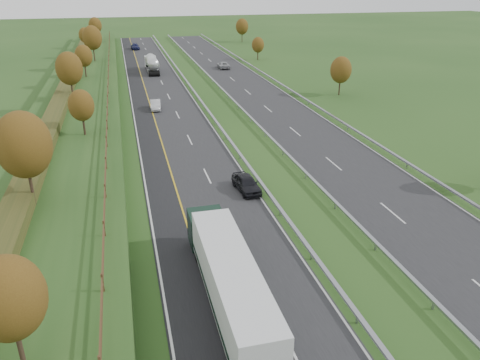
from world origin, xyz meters
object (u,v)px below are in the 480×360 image
object	(u,v)px
car_silver_mid	(156,105)
car_oncoming	(223,65)
box_lorry	(228,277)
road_tanker	(152,63)
car_small_far	(135,47)
car_dark_near	(246,183)

from	to	relation	value
car_silver_mid	car_oncoming	distance (m)	36.81
box_lorry	car_oncoming	size ratio (longest dim) A/B	3.17
road_tanker	car_oncoming	distance (m)	15.80
box_lorry	car_small_far	bearing A→B (deg)	90.14
car_oncoming	car_silver_mid	bearing A→B (deg)	64.13
car_dark_near	car_small_far	distance (m)	100.66
road_tanker	car_oncoming	bearing A→B (deg)	1.99
car_dark_near	car_oncoming	xyz separation A→B (m)	(11.92, 64.69, -0.05)
box_lorry	car_small_far	world-z (taller)	box_lorry
car_dark_near	car_silver_mid	bearing A→B (deg)	94.60
road_tanker	car_small_far	distance (m)	36.42
box_lorry	car_silver_mid	size ratio (longest dim) A/B	3.79
box_lorry	car_small_far	distance (m)	116.93
box_lorry	car_dark_near	size ratio (longest dim) A/B	3.61
car_small_far	car_oncoming	bearing A→B (deg)	-67.11
road_tanker	car_silver_mid	xyz separation A→B (m)	(-1.97, -31.71, -1.12)
box_lorry	road_tanker	size ratio (longest dim) A/B	1.45
road_tanker	car_small_far	xyz separation A→B (m)	(-1.97, 36.35, -1.06)
box_lorry	car_oncoming	distance (m)	82.98
box_lorry	road_tanker	world-z (taller)	box_lorry
road_tanker	car_dark_near	world-z (taller)	road_tanker
car_oncoming	box_lorry	bearing A→B (deg)	80.78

